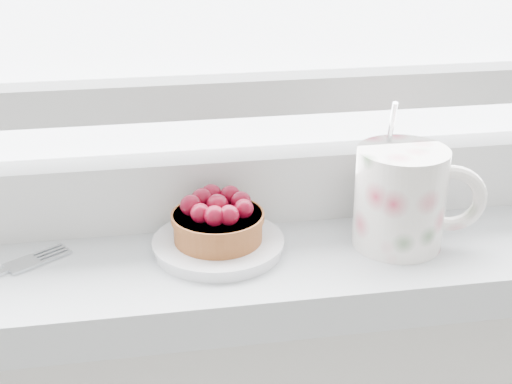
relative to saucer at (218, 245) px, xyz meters
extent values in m
cube|color=silver|center=(0.03, 0.00, -0.03)|extent=(1.60, 0.20, 0.04)
cube|color=silver|center=(0.03, 0.07, 0.03)|extent=(1.30, 0.05, 0.07)
cube|color=silver|center=(0.03, 0.07, 0.12)|extent=(1.30, 0.04, 0.04)
cylinder|color=white|center=(0.00, 0.00, 0.00)|extent=(0.12, 0.12, 0.01)
cylinder|color=brown|center=(0.00, 0.00, 0.02)|extent=(0.08, 0.08, 0.03)
cylinder|color=brown|center=(0.00, 0.00, 0.03)|extent=(0.09, 0.09, 0.01)
sphere|color=#4D000E|center=(0.00, 0.00, 0.04)|extent=(0.02, 0.02, 0.02)
sphere|color=#4D000E|center=(0.02, 0.01, 0.04)|extent=(0.02, 0.02, 0.02)
sphere|color=#4D000E|center=(0.01, 0.02, 0.04)|extent=(0.02, 0.02, 0.02)
sphere|color=#4D000E|center=(0.00, 0.02, 0.04)|extent=(0.02, 0.02, 0.02)
sphere|color=#4D000E|center=(-0.01, 0.02, 0.04)|extent=(0.02, 0.02, 0.02)
sphere|color=#4D000E|center=(-0.02, 0.00, 0.04)|extent=(0.02, 0.02, 0.02)
sphere|color=#4D000E|center=(-0.02, -0.01, 0.04)|extent=(0.02, 0.02, 0.02)
sphere|color=#4D000E|center=(-0.01, -0.02, 0.04)|extent=(0.02, 0.02, 0.02)
sphere|color=#4D000E|center=(0.01, -0.02, 0.04)|extent=(0.02, 0.02, 0.02)
sphere|color=#4D000E|center=(0.02, -0.01, 0.04)|extent=(0.02, 0.02, 0.02)
cylinder|color=white|center=(0.17, -0.01, 0.04)|extent=(0.11, 0.11, 0.10)
cylinder|color=black|center=(0.17, -0.01, 0.09)|extent=(0.07, 0.07, 0.01)
torus|color=white|center=(0.21, -0.03, 0.04)|extent=(0.07, 0.03, 0.07)
cylinder|color=silver|center=(0.16, 0.01, 0.10)|extent=(0.01, 0.02, 0.06)
cube|color=silver|center=(-0.18, 0.00, 0.00)|extent=(0.04, 0.04, 0.00)
cube|color=silver|center=(-0.15, 0.01, 0.00)|extent=(0.03, 0.02, 0.00)
cube|color=silver|center=(-0.15, 0.01, 0.00)|extent=(0.03, 0.02, 0.00)
cube|color=silver|center=(-0.16, 0.02, 0.00)|extent=(0.03, 0.02, 0.00)
cube|color=silver|center=(-0.16, 0.02, 0.00)|extent=(0.03, 0.02, 0.00)
camera|label=1|loc=(-0.07, -0.59, 0.32)|focal=50.00mm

